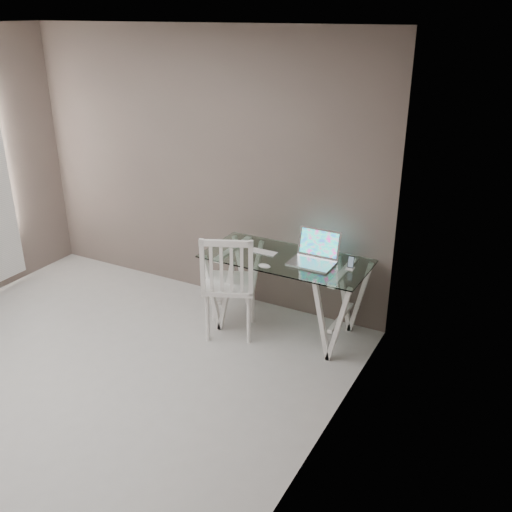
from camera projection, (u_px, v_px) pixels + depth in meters
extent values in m
plane|color=#ADABA6|center=(50.00, 402.00, 4.43)|extent=(4.50, 4.50, 0.00)
cube|color=#63554E|center=(202.00, 167.00, 5.72)|extent=(4.00, 0.02, 2.70)
cube|color=#63554E|center=(286.00, 308.00, 3.03)|extent=(0.02, 4.50, 2.70)
cube|color=silver|center=(286.00, 259.00, 5.14)|extent=(1.50, 0.70, 0.01)
cube|color=white|center=(234.00, 283.00, 5.53)|extent=(0.24, 0.62, 0.72)
cube|color=white|center=(341.00, 309.00, 5.06)|extent=(0.24, 0.62, 0.72)
cube|color=white|center=(230.00, 284.00, 5.22)|extent=(0.61, 0.61, 0.04)
cylinder|color=white|center=(207.00, 318.00, 5.16)|extent=(0.04, 0.04, 0.48)
cylinder|color=white|center=(249.00, 320.00, 5.14)|extent=(0.04, 0.04, 0.48)
cylinder|color=white|center=(214.00, 299.00, 5.51)|extent=(0.04, 0.04, 0.48)
cylinder|color=white|center=(253.00, 300.00, 5.48)|extent=(0.04, 0.04, 0.48)
cube|color=white|center=(226.00, 268.00, 4.92)|extent=(0.44, 0.21, 0.52)
cube|color=silver|center=(312.00, 263.00, 5.01)|extent=(0.39, 0.27, 0.02)
cube|color=#19D899|center=(319.00, 243.00, 5.09)|extent=(0.39, 0.07, 0.26)
cube|color=silver|center=(263.00, 252.00, 5.26)|extent=(0.27, 0.12, 0.01)
ellipsoid|color=white|center=(264.00, 266.00, 4.94)|extent=(0.12, 0.07, 0.04)
cube|color=white|center=(350.00, 269.00, 4.91)|extent=(0.07, 0.07, 0.01)
cube|color=black|center=(351.00, 262.00, 4.90)|extent=(0.05, 0.03, 0.11)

